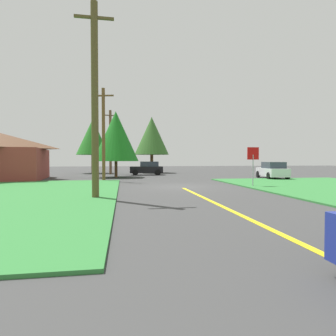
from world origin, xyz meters
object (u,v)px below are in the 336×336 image
(utility_pole_mid, at_px, (104,133))
(pine_tree_center, at_px, (116,136))
(oak_tree_left, at_px, (152,136))
(car_on_crossroad, at_px, (272,170))
(utility_pole_near, at_px, (95,99))
(oak_tree_right, at_px, (93,137))
(stop_sign, at_px, (253,159))
(car_approaching_junction, at_px, (147,168))
(utility_pole_far, at_px, (110,142))

(utility_pole_mid, distance_m, pine_tree_center, 4.89)
(oak_tree_left, distance_m, pine_tree_center, 10.48)
(car_on_crossroad, height_order, oak_tree_left, oak_tree_left)
(oak_tree_left, bearing_deg, utility_pole_mid, -111.62)
(utility_pole_near, height_order, oak_tree_right, utility_pole_near)
(pine_tree_center, xyz_separation_m, oak_tree_right, (-3.31, 9.35, 0.63))
(car_on_crossroad, distance_m, utility_pole_mid, 16.26)
(utility_pole_mid, height_order, pine_tree_center, utility_pole_mid)
(oak_tree_right, bearing_deg, car_on_crossroad, -37.00)
(stop_sign, distance_m, oak_tree_right, 24.80)
(utility_pole_near, bearing_deg, car_on_crossroad, 36.51)
(car_approaching_junction, xyz_separation_m, oak_tree_left, (1.12, 5.28, 4.36))
(utility_pole_mid, bearing_deg, stop_sign, -33.84)
(utility_pole_near, distance_m, pine_tree_center, 15.97)
(car_approaching_junction, height_order, oak_tree_right, oak_tree_right)
(stop_sign, height_order, oak_tree_right, oak_tree_right)
(stop_sign, distance_m, utility_pole_mid, 12.64)
(car_on_crossroad, xyz_separation_m, pine_tree_center, (-15.00, 4.45, 3.46))
(utility_pole_mid, distance_m, utility_pole_far, 11.15)
(stop_sign, relative_size, oak_tree_left, 0.34)
(utility_pole_far, distance_m, oak_tree_left, 6.36)
(stop_sign, height_order, utility_pole_near, utility_pole_near)
(utility_pole_mid, bearing_deg, car_approaching_junction, 63.15)
(car_approaching_junction, bearing_deg, utility_pole_far, -25.73)
(utility_pole_far, relative_size, oak_tree_right, 1.10)
(utility_pole_near, height_order, utility_pole_mid, utility_pole_near)
(car_on_crossroad, xyz_separation_m, utility_pole_near, (-15.55, -11.51, 3.86))
(car_on_crossroad, distance_m, utility_pole_far, 19.45)
(stop_sign, distance_m, car_on_crossroad, 9.25)
(car_on_crossroad, bearing_deg, oak_tree_right, 62.70)
(utility_pole_near, xyz_separation_m, oak_tree_right, (-2.75, 25.30, 0.22))
(utility_pole_far, height_order, oak_tree_left, utility_pole_far)
(stop_sign, height_order, oak_tree_left, oak_tree_left)
(stop_sign, distance_m, oak_tree_left, 21.84)
(pine_tree_center, bearing_deg, car_on_crossroad, -16.51)
(oak_tree_left, height_order, pine_tree_center, oak_tree_left)
(car_approaching_junction, height_order, car_on_crossroad, same)
(utility_pole_near, xyz_separation_m, utility_pole_mid, (-0.37, 11.15, -0.55))
(utility_pole_mid, xyz_separation_m, pine_tree_center, (0.92, 4.80, 0.15))
(stop_sign, bearing_deg, oak_tree_right, -61.15)
(car_on_crossroad, distance_m, pine_tree_center, 16.02)
(utility_pole_far, relative_size, pine_tree_center, 1.17)
(oak_tree_right, bearing_deg, utility_pole_mid, -80.44)
(pine_tree_center, bearing_deg, oak_tree_right, 109.47)
(car_approaching_junction, height_order, oak_tree_left, oak_tree_left)
(car_on_crossroad, bearing_deg, stop_sign, 152.25)
(car_approaching_junction, xyz_separation_m, pine_tree_center, (-3.56, -4.05, 3.46))
(pine_tree_center, bearing_deg, utility_pole_mid, -100.86)
(car_approaching_junction, bearing_deg, utility_pole_mid, 64.99)
(oak_tree_left, bearing_deg, utility_pole_far, -151.58)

